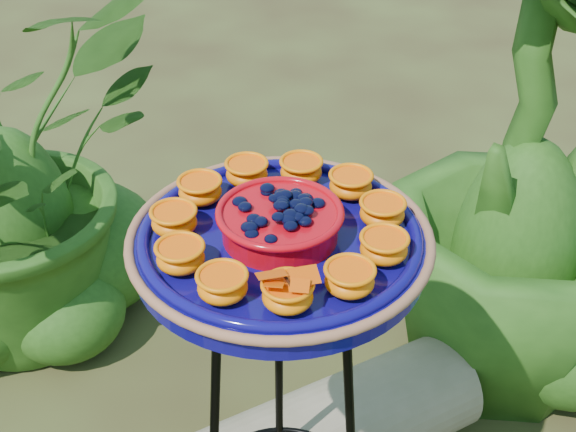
% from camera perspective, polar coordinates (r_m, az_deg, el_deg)
% --- Properties ---
extents(tripod_stand, '(0.31, 0.32, 0.78)m').
position_cam_1_polar(tripod_stand, '(1.31, -0.48, -13.74)').
color(tripod_stand, black).
rests_on(tripod_stand, ground).
extents(feeder_dish, '(0.44, 0.44, 0.09)m').
position_cam_1_polar(feeder_dish, '(1.08, -0.57, -1.50)').
color(feeder_dish, '#0C085F').
rests_on(feeder_dish, tripod_stand).
extents(shrub_back_left, '(1.02, 1.06, 0.91)m').
position_cam_1_polar(shrub_back_left, '(2.03, -19.48, 3.17)').
color(shrub_back_left, '#234B14').
rests_on(shrub_back_left, ground).
extents(shrub_back_right, '(0.83, 0.83, 1.09)m').
position_cam_1_polar(shrub_back_right, '(1.80, 16.79, 2.74)').
color(shrub_back_right, '#234B14').
rests_on(shrub_back_right, ground).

